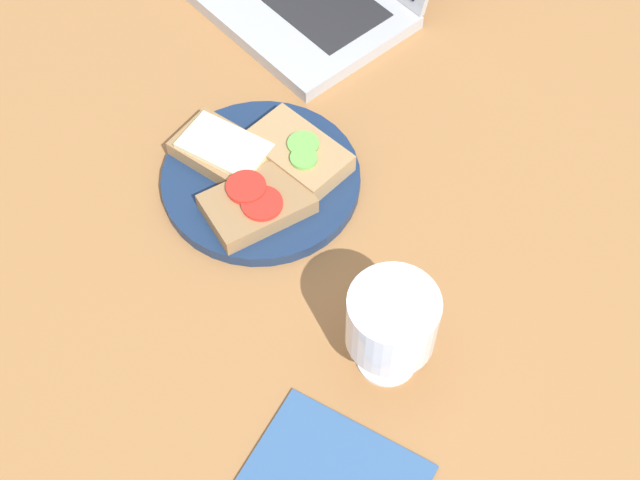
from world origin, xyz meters
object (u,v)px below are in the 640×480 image
plate (261,179)px  sandwich_with_cheese (225,152)px  sandwich_with_cucumber (298,153)px  sandwich_with_tomato (257,203)px  wine_glass (392,322)px

plate → sandwich_with_cheese: bearing=-162.8°
sandwich_with_cucumber → plate: bearing=-103.4°
plate → sandwich_with_cheese: 5.16cm
plate → sandwich_with_cucumber: bearing=76.6°
plate → sandwich_with_tomato: 5.15cm
sandwich_with_cheese → sandwich_with_tomato: size_ratio=1.04×
sandwich_with_tomato → sandwich_with_cheese: bearing=167.1°
sandwich_with_cheese → sandwich_with_tomato: sandwich_with_tomato is taller
sandwich_with_tomato → sandwich_with_cucumber: (-2.34, 7.91, 0.10)cm
plate → sandwich_with_tomato: bearing=-43.3°
sandwich_with_cheese → sandwich_with_tomato: 8.23cm
sandwich_with_cucumber → wine_glass: wine_glass is taller
sandwich_with_cucumber → sandwich_with_cheese: bearing=-133.1°
plate → sandwich_with_tomato: sandwich_with_tomato is taller
sandwich_with_cheese → plate: bearing=17.2°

